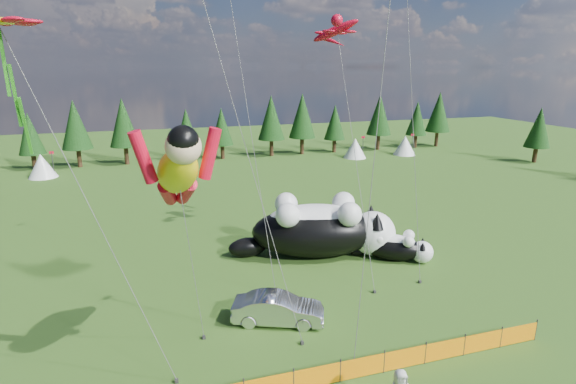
# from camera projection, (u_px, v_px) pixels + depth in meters

# --- Properties ---
(ground) EXTENTS (160.00, 160.00, 0.00)m
(ground) POSITION_uv_depth(u_px,v_px,m) (294.00, 345.00, 20.91)
(ground) COLOR #133609
(ground) RESTS_ON ground
(safety_fence) EXTENTS (22.06, 0.06, 1.10)m
(safety_fence) POSITION_uv_depth(u_px,v_px,m) (317.00, 376.00, 18.01)
(safety_fence) COLOR #262626
(safety_fence) RESTS_ON ground
(tree_line) EXTENTS (90.00, 4.00, 8.00)m
(tree_line) POSITION_uv_depth(u_px,v_px,m) (193.00, 132.00, 61.26)
(tree_line) COLOR black
(tree_line) RESTS_ON ground
(festival_tents) EXTENTS (50.00, 3.20, 2.80)m
(festival_tents) POSITION_uv_depth(u_px,v_px,m) (281.00, 152.00, 60.48)
(festival_tents) COLOR white
(festival_tents) RESTS_ON ground
(cat_large) EXTENTS (11.27, 6.02, 4.13)m
(cat_large) POSITION_uv_depth(u_px,v_px,m) (322.00, 228.00, 30.40)
(cat_large) COLOR black
(cat_large) RESTS_ON ground
(cat_small) EXTENTS (4.89, 3.82, 1.98)m
(cat_small) POSITION_uv_depth(u_px,v_px,m) (396.00, 246.00, 29.95)
(cat_small) COLOR black
(cat_small) RESTS_ON ground
(car) EXTENTS (4.86, 3.18, 1.51)m
(car) POSITION_uv_depth(u_px,v_px,m) (278.00, 309.00, 22.55)
(car) COLOR silver
(car) RESTS_ON ground
(superhero_kite) EXTENTS (4.95, 5.37, 10.95)m
(superhero_kite) POSITION_uv_depth(u_px,v_px,m) (177.00, 172.00, 17.75)
(superhero_kite) COLOR yellow
(superhero_kite) RESTS_ON ground
(gecko_kite) EXTENTS (5.44, 13.20, 18.09)m
(gecko_kite) POSITION_uv_depth(u_px,v_px,m) (335.00, 31.00, 31.58)
(gecko_kite) COLOR red
(gecko_kite) RESTS_ON ground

